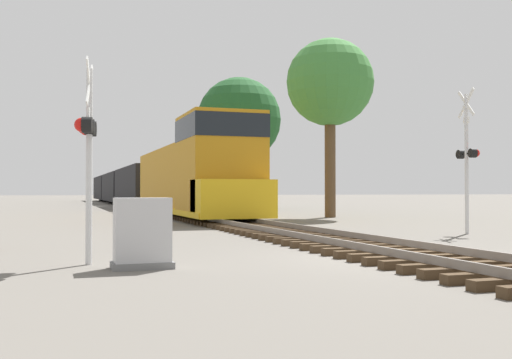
{
  "coord_description": "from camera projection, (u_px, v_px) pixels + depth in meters",
  "views": [
    {
      "loc": [
        -6.71,
        -10.77,
        1.39
      ],
      "look_at": [
        -1.61,
        4.46,
        1.7
      ],
      "focal_mm": 42.0,
      "sensor_mm": 36.0,
      "label": 1
    }
  ],
  "objects": [
    {
      "name": "tree_mid_background",
      "position": [
        239.0,
        120.0,
        45.47
      ],
      "size": [
        6.39,
        6.39,
        10.03
      ],
      "color": "brown",
      "rests_on": "ground"
    },
    {
      "name": "crossing_signal_far",
      "position": [
        467.0,
        155.0,
        19.41
      ],
      "size": [
        0.4,
        1.01,
        4.7
      ],
      "rotation": [
        0.0,
        0.0,
        1.48
      ],
      "color": "silver",
      "rests_on": "ground"
    },
    {
      "name": "ground_plane",
      "position": [
        399.0,
        258.0,
        12.32
      ],
      "size": [
        400.0,
        400.0,
        0.0
      ],
      "primitive_type": "plane",
      "color": "#666059"
    },
    {
      "name": "relay_cabinet",
      "position": [
        142.0,
        234.0,
        10.72
      ],
      "size": [
        1.08,
        0.62,
        1.27
      ],
      "color": "slate",
      "rests_on": "ground"
    },
    {
      "name": "freight_train",
      "position": [
        134.0,
        186.0,
        54.0
      ],
      "size": [
        3.16,
        69.43,
        4.7
      ],
      "color": "#B77A14",
      "rests_on": "ground"
    },
    {
      "name": "rail_track_bed",
      "position": [
        399.0,
        252.0,
        12.32
      ],
      "size": [
        2.6,
        160.0,
        0.31
      ],
      "color": "#42301E",
      "rests_on": "ground"
    },
    {
      "name": "crossing_signal_near",
      "position": [
        88.0,
        137.0,
        11.3
      ],
      "size": [
        0.46,
        1.01,
        3.87
      ],
      "rotation": [
        0.0,
        0.0,
        -1.73
      ],
      "color": "silver",
      "rests_on": "ground"
    },
    {
      "name": "tree_far_right",
      "position": [
        330.0,
        84.0,
        31.62
      ],
      "size": [
        4.61,
        4.61,
        9.45
      ],
      "color": "brown",
      "rests_on": "ground"
    }
  ]
}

